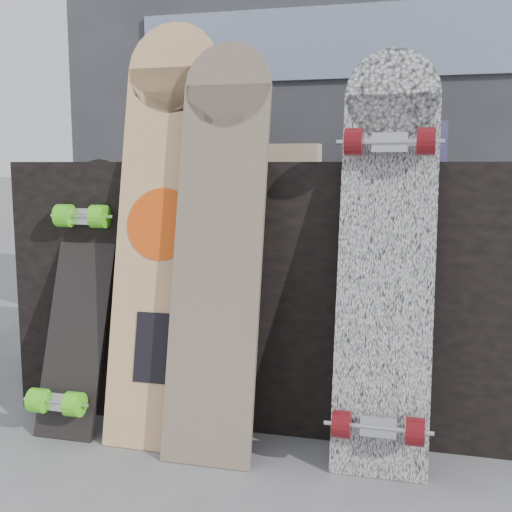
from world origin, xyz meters
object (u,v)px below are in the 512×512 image
(longboard_cascadia, at_px, (386,253))
(skateboard_dark, at_px, (79,292))
(longboard_geisha, at_px, (163,218))
(vendor_table, at_px, (281,283))
(longboard_celtic, at_px, (219,235))

(longboard_cascadia, bearing_deg, skateboard_dark, 178.31)
(longboard_geisha, xyz_separation_m, skateboard_dark, (-0.27, -0.02, -0.23))
(vendor_table, xyz_separation_m, longboard_celtic, (-0.09, -0.40, 0.20))
(longboard_geisha, height_order, longboard_celtic, longboard_geisha)
(longboard_geisha, relative_size, longboard_celtic, 1.06)
(skateboard_dark, bearing_deg, longboard_cascadia, -1.69)
(vendor_table, xyz_separation_m, longboard_geisha, (-0.27, -0.35, 0.24))
(longboard_celtic, xyz_separation_m, longboard_cascadia, (0.45, 0.01, -0.03))
(vendor_table, height_order, skateboard_dark, skateboard_dark)
(vendor_table, bearing_deg, skateboard_dark, -146.34)
(longboard_cascadia, bearing_deg, longboard_celtic, -178.78)
(longboard_cascadia, xyz_separation_m, skateboard_dark, (-0.90, 0.03, -0.15))
(vendor_table, distance_m, longboard_celtic, 0.46)
(longboard_geisha, xyz_separation_m, longboard_celtic, (0.18, -0.05, -0.04))
(vendor_table, xyz_separation_m, skateboard_dark, (-0.54, -0.36, 0.01))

